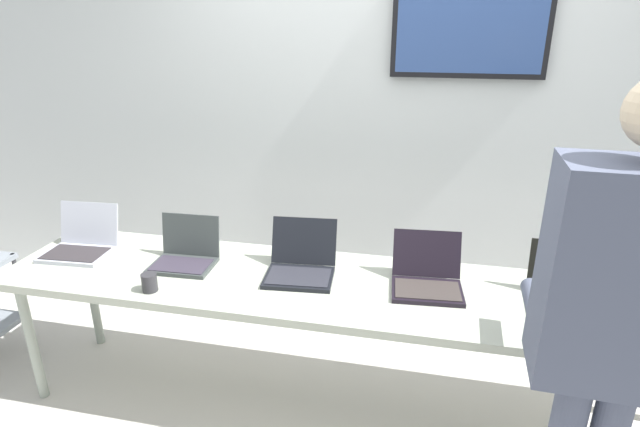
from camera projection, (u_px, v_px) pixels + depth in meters
name	position (u px, v px, depth m)	size (l,w,h in m)	color
ground	(342.00, 411.00, 2.64)	(8.00, 8.00, 0.04)	beige
back_wall	(378.00, 115.00, 3.19)	(8.00, 0.11, 2.66)	silver
workbench	(344.00, 293.00, 2.39)	(3.39, 0.70, 0.73)	#A5AB99
laptop_station_0	(82.00, 242.00, 2.69)	(0.35, 0.32, 0.24)	#ABAEBB
laptop_station_1	(186.00, 254.00, 2.56)	(0.32, 0.27, 0.23)	#353B3B
laptop_station_2	(301.00, 263.00, 2.46)	(0.35, 0.36, 0.24)	black
laptop_station_3	(427.00, 276.00, 2.34)	(0.34, 0.34, 0.23)	black
laptop_station_4	(567.00, 291.00, 2.20)	(0.34, 0.31, 0.25)	black
person	(615.00, 313.00, 1.50)	(0.45, 0.60, 1.78)	#4C5368
coffee_mug	(149.00, 282.00, 2.30)	(0.07, 0.07, 0.09)	#2B2A2E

